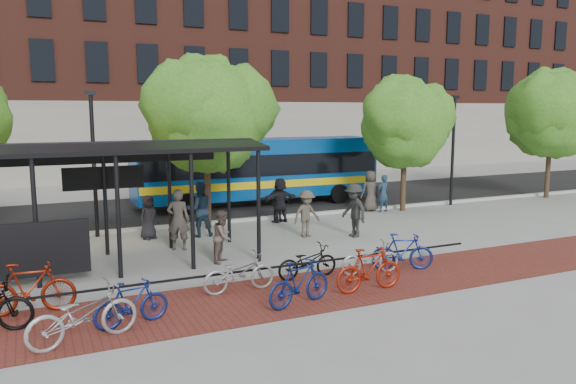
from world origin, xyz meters
name	(u,v)px	position (x,y,z in m)	size (l,w,h in m)	color
ground	(319,239)	(0.00, 0.00, 0.00)	(160.00, 160.00, 0.00)	#9E9E99
asphalt_street	(240,204)	(0.00, 8.00, 0.01)	(160.00, 8.00, 0.01)	black
curb	(273,217)	(0.00, 4.00, 0.06)	(160.00, 0.25, 0.12)	#B7B7B2
brick_strip	(341,286)	(-2.00, -5.00, 0.00)	(24.00, 3.00, 0.01)	maroon
bike_rack_rail	(281,283)	(-3.30, -4.10, 0.00)	(12.00, 0.05, 0.95)	black
building_brick	(278,41)	(10.00, 26.00, 10.00)	(55.00, 14.00, 20.00)	brown
bus_shelter	(66,164)	(-8.13, -0.48, 3.00)	(10.60, 3.07, 3.60)	black
tree_b	(208,110)	(-2.90, 3.35, 4.46)	(5.15, 4.20, 6.47)	#382619
tree_c	(406,119)	(6.09, 3.35, 4.05)	(4.66, 3.80, 5.92)	#382619
tree_d	(553,110)	(15.10, 3.35, 4.47)	(5.39, 4.40, 6.55)	#382619
lamp_post_left	(94,160)	(-7.00, 3.60, 2.75)	(0.35, 0.20, 5.12)	black
lamp_post_right	(453,147)	(9.00, 3.60, 2.75)	(0.35, 0.20, 5.12)	black
bus	(258,167)	(0.74, 7.55, 1.79)	(11.61, 2.94, 3.12)	#084695
bike_1	(29,288)	(-9.23, -3.81, 0.59)	(0.55, 1.96, 1.18)	maroon
bike_2	(83,315)	(-8.30, -5.93, 0.57)	(0.75, 2.16, 1.14)	#9F9FA1
bike_3	(132,303)	(-7.30, -5.44, 0.48)	(0.46, 1.61, 0.97)	navy
bike_6	(239,273)	(-4.51, -4.30, 0.49)	(0.65, 1.85, 0.97)	#969698
bike_7	(300,283)	(-3.58, -5.80, 0.54)	(0.50, 1.79, 1.07)	navy
bike_8	(307,262)	(-2.47, -4.00, 0.45)	(0.60, 1.73, 0.91)	black
bike_9	(369,270)	(-1.57, -5.61, 0.56)	(0.52, 1.85, 1.11)	#9F220E
bike_10	(370,258)	(-0.72, -4.35, 0.45)	(0.60, 1.71, 0.90)	#A9A9AC
bike_11	(402,252)	(0.32, -4.41, 0.52)	(0.49, 1.74, 1.05)	navy
pedestrian_0	(149,217)	(-5.40, 2.47, 0.78)	(0.76, 0.49, 1.55)	black
pedestrian_1	(178,220)	(-4.83, 0.49, 0.99)	(0.72, 0.47, 1.98)	#473F39
pedestrian_2	(200,209)	(-3.67, 2.11, 0.98)	(0.95, 0.74, 1.96)	#1B2D40
pedestrian_3	(307,214)	(-0.27, 0.42, 0.83)	(1.08, 0.62, 1.67)	#50473B
pedestrian_4	(277,202)	(-0.09, 3.39, 0.80)	(0.94, 0.39, 1.60)	#252525
pedestrian_5	(280,200)	(-0.02, 3.26, 0.89)	(1.66, 0.53, 1.79)	black
pedestrian_6	(371,191)	(4.61, 3.80, 0.91)	(0.89, 0.58, 1.82)	#413A34
pedestrian_7	(383,193)	(5.03, 3.41, 0.82)	(0.60, 0.39, 1.64)	#22384F
pedestrian_8	(223,236)	(-4.00, -1.50, 0.78)	(0.76, 0.59, 1.56)	brown
pedestrian_9	(354,210)	(1.26, -0.26, 0.95)	(1.23, 0.71, 1.90)	#282828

